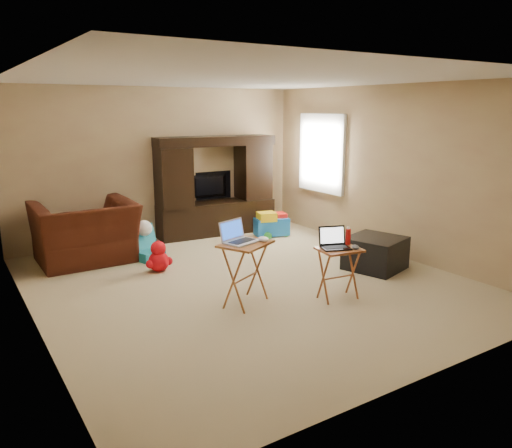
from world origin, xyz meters
TOP-DOWN VIEW (x-y plane):
  - floor at (0.00, 0.00)m, footprint 5.50×5.50m
  - ceiling at (0.00, 0.00)m, footprint 5.50×5.50m
  - wall_back at (0.00, 2.75)m, footprint 5.00×0.00m
  - wall_front at (0.00, -2.75)m, footprint 5.00×0.00m
  - wall_left at (-2.50, 0.00)m, footprint 0.00×5.50m
  - wall_right at (2.50, 0.00)m, footprint 0.00×5.50m
  - window_pane at (2.48, 1.55)m, footprint 0.00×1.20m
  - window_frame at (2.46, 1.55)m, footprint 0.06×1.14m
  - entertainment_center at (0.87, 2.46)m, footprint 2.11×0.70m
  - television at (0.87, 2.66)m, footprint 0.87×0.18m
  - recliner at (-1.49, 1.98)m, footprint 1.34×1.17m
  - child_rocker at (-0.71, 1.63)m, footprint 0.49×0.52m
  - plush_toy at (-0.78, 1.02)m, footprint 0.39×0.32m
  - push_toy at (1.58, 1.78)m, footprint 0.67×0.55m
  - ottoman at (1.77, -0.48)m, footprint 0.86×0.86m
  - tray_table_left at (-0.39, -0.60)m, footprint 0.69×0.64m
  - tray_table_right at (0.59, -1.04)m, footprint 0.51×0.43m
  - laptop_left at (-0.42, -0.57)m, footprint 0.45×0.41m
  - laptop_right at (0.55, -1.02)m, footprint 0.39×0.36m
  - mouse_left at (-0.20, -0.67)m, footprint 0.12×0.16m
  - mouse_right at (0.72, -1.16)m, footprint 0.12×0.14m
  - water_bottle at (0.79, -0.96)m, footprint 0.06×0.06m

SIDE VIEW (x-z plane):
  - floor at x=0.00m, z-range 0.00..0.00m
  - plush_toy at x=-0.78m, z-range 0.00..0.43m
  - push_toy at x=1.58m, z-range 0.00..0.44m
  - ottoman at x=1.77m, z-range 0.00..0.44m
  - child_rocker at x=-0.71m, z-range 0.00..0.50m
  - tray_table_right at x=0.59m, z-range 0.00..0.60m
  - tray_table_left at x=-0.39m, z-range 0.00..0.72m
  - recliner at x=-1.49m, z-range 0.00..0.87m
  - mouse_right at x=0.72m, z-range 0.60..0.65m
  - water_bottle at x=0.79m, z-range 0.60..0.79m
  - laptop_right at x=0.55m, z-range 0.60..0.84m
  - mouse_left at x=-0.20m, z-range 0.72..0.77m
  - television at x=0.87m, z-range 0.57..1.06m
  - laptop_left at x=-0.42m, z-range 0.72..0.96m
  - entertainment_center at x=0.87m, z-range 0.00..1.70m
  - wall_back at x=0.00m, z-range -1.25..3.75m
  - wall_front at x=0.00m, z-range -1.25..3.75m
  - wall_left at x=-2.50m, z-range -1.50..4.00m
  - wall_right at x=2.50m, z-range -1.50..4.00m
  - window_pane at x=2.48m, z-range 0.80..2.00m
  - window_frame at x=2.46m, z-range 0.73..2.07m
  - ceiling at x=0.00m, z-range 2.50..2.50m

